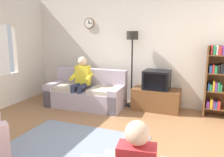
{
  "coord_description": "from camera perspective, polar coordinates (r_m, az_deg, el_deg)",
  "views": [
    {
      "loc": [
        1.71,
        -3.14,
        1.88
      ],
      "look_at": [
        0.02,
        1.06,
        0.94
      ],
      "focal_mm": 37.78,
      "sensor_mm": 36.0,
      "label": 1
    }
  ],
  "objects": [
    {
      "name": "tv",
      "position": [
        5.59,
        10.76,
        -0.32
      ],
      "size": [
        0.6,
        0.49,
        0.44
      ],
      "color": "black",
      "rests_on": "tv_stand"
    },
    {
      "name": "back_wall_assembly",
      "position": [
        6.07,
        5.44,
        6.67
      ],
      "size": [
        6.2,
        0.17,
        2.7
      ],
      "color": "silver",
      "rests_on": "ground_plane"
    },
    {
      "name": "person_on_couch",
      "position": [
        5.78,
        -7.48,
        -0.17
      ],
      "size": [
        0.52,
        0.55,
        1.24
      ],
      "color": "yellow",
      "rests_on": "ground_plane"
    },
    {
      "name": "floor_lamp",
      "position": [
        5.76,
        4.92,
        7.4
      ],
      "size": [
        0.28,
        0.28,
        1.85
      ],
      "color": "black",
      "rests_on": "ground_plane"
    },
    {
      "name": "area_rug",
      "position": [
        4.04,
        -9.36,
        -16.06
      ],
      "size": [
        2.2,
        1.7,
        0.01
      ],
      "primitive_type": "cube",
      "color": "slate",
      "rests_on": "ground_plane"
    },
    {
      "name": "tv_stand",
      "position": [
        5.73,
        10.63,
        -4.95
      ],
      "size": [
        1.1,
        0.56,
        0.51
      ],
      "color": "brown",
      "rests_on": "ground_plane"
    },
    {
      "name": "bookshelf",
      "position": [
        5.57,
        24.61,
        -0.3
      ],
      "size": [
        0.68,
        0.36,
        1.56
      ],
      "color": "brown",
      "rests_on": "ground_plane"
    },
    {
      "name": "couch",
      "position": [
        5.93,
        -6.25,
        -3.66
      ],
      "size": [
        1.93,
        0.95,
        0.9
      ],
      "color": "#A899A8",
      "rests_on": "ground_plane"
    },
    {
      "name": "ground_plane",
      "position": [
        4.04,
        -6.16,
        -16.06
      ],
      "size": [
        12.0,
        12.0,
        0.0
      ],
      "primitive_type": "plane",
      "color": "#8C603D"
    }
  ]
}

